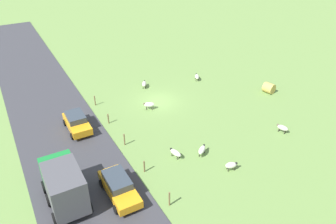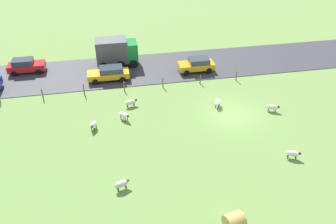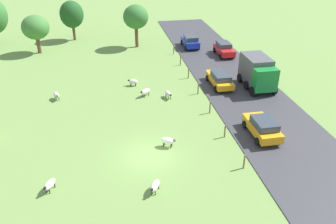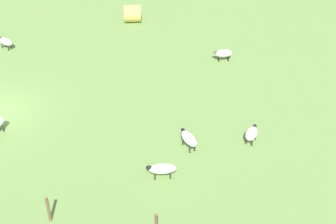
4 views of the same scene
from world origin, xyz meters
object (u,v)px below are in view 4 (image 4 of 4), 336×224
at_px(sheep_1, 252,133).
at_px(sheep_5, 6,42).
at_px(hay_bale_0, 133,14).
at_px(sheep_4, 223,53).
at_px(sheep_2, 162,169).
at_px(sheep_0, 189,138).

height_order(sheep_1, sheep_5, sheep_1).
height_order(sheep_1, hay_bale_0, hay_bale_0).
height_order(sheep_4, hay_bale_0, hay_bale_0).
relative_size(sheep_1, sheep_4, 0.91).
bearing_deg(sheep_5, sheep_2, 49.86).
bearing_deg(sheep_2, sheep_1, 130.88).
bearing_deg(hay_bale_0, sheep_1, 34.97).
distance_m(sheep_1, sheep_5, 17.09).
relative_size(sheep_0, sheep_5, 0.99).
height_order(sheep_1, sheep_4, same).
height_order(sheep_0, sheep_1, sheep_0).
bearing_deg(sheep_4, sheep_0, -5.75).
xyz_separation_m(sheep_1, sheep_5, (-6.94, -15.61, 0.01)).
bearing_deg(sheep_4, sheep_5, -86.66).
xyz_separation_m(sheep_0, sheep_2, (2.19, -0.83, -0.07)).
distance_m(sheep_0, sheep_5, 15.05).
relative_size(sheep_1, sheep_2, 0.83).
bearing_deg(sheep_2, sheep_0, 159.23).
relative_size(sheep_0, sheep_1, 1.09).
relative_size(sheep_2, sheep_5, 1.08).
bearing_deg(sheep_1, sheep_0, -71.05).
bearing_deg(hay_bale_0, sheep_0, 23.72).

